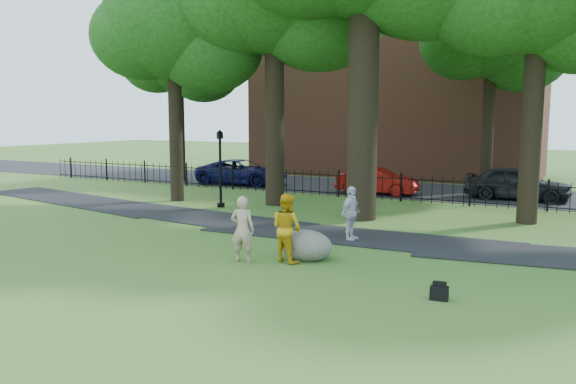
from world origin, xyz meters
The scene contains 15 objects.
ground centered at (0.00, 0.00, 0.00)m, with size 120.00×120.00×0.00m, color #336322.
footpath centered at (1.00, 3.90, 0.00)m, with size 36.00×2.60×0.03m, color black.
street centered at (0.00, 16.00, 0.00)m, with size 80.00×7.00×0.02m, color black.
iron_fence centered at (0.00, 12.00, 0.60)m, with size 44.00×0.04×1.20m.
brick_building centered at (-4.00, 24.00, 6.00)m, with size 18.00×8.00×12.00m, color brown.
woman centered at (-0.50, -0.31, 0.87)m, with size 0.63×0.42×1.73m, color tan.
man centered at (0.50, 0.24, 0.89)m, with size 0.87×0.68×1.79m, color #CE9711.
pedestrian centered at (1.03, 3.38, 0.84)m, with size 0.98×0.41×1.67m, color silver.
boulder centered at (0.83, 0.72, 0.42)m, with size 1.43×1.08×0.84m, color slate.
lamppost centered at (-6.18, 6.86, 1.59)m, with size 0.32×0.32×3.24m.
backpack centered at (4.74, -1.02, 0.14)m, with size 0.37×0.23×0.28m, color black.
red_bag centered at (0.74, 0.97, 0.13)m, with size 0.39×0.25×0.27m, color maroon.
red_sedan centered at (-1.71, 13.76, 0.65)m, with size 1.37×3.94×1.30m, color #960F0B.
navy_van centered at (-9.67, 13.93, 0.71)m, with size 2.35×5.09×1.41m, color #0C0F3E.
grey_car centered at (4.55, 14.90, 0.77)m, with size 1.83×4.55×1.55m, color black.
Camera 1 is at (7.23, -12.34, 3.73)m, focal length 35.00 mm.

